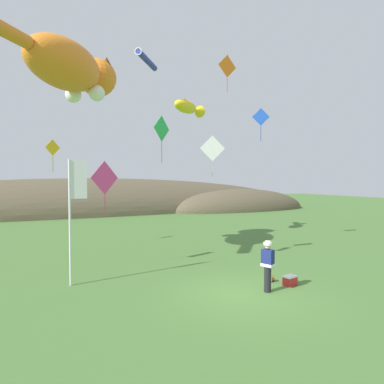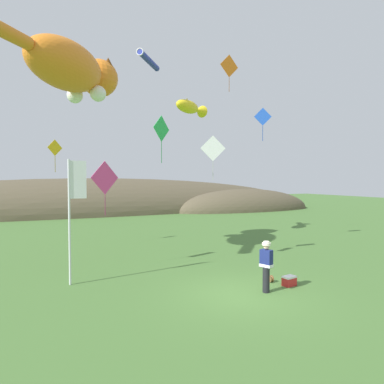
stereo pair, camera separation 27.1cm
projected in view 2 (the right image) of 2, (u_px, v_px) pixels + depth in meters
The scene contains 15 objects.
ground_plane at pixel (242, 294), 11.57m from camera, with size 120.00×120.00×0.00m, color #477033.
distant_hill_ridge at pixel (111, 212), 40.21m from camera, with size 59.81×14.10×7.99m.
festival_attendant at pixel (266, 265), 11.75m from camera, with size 0.39×0.48×1.77m.
kite_spool at pixel (270, 279), 12.94m from camera, with size 0.13×0.26×0.26m.
picnic_cooler at pixel (289, 281), 12.51m from camera, with size 0.54×0.41×0.36m.
festival_banner_pole at pixel (73, 203), 12.58m from camera, with size 0.66×0.08×4.64m.
kite_giant_cat at pixel (74, 70), 16.27m from camera, with size 6.20×6.92×2.61m.
kite_fish_windsock at pixel (190, 107), 21.94m from camera, with size 3.00×2.39×0.94m.
kite_tube_streamer at pixel (149, 61), 20.75m from camera, with size 2.18×2.67×0.44m.
kite_diamond_white at pixel (213, 149), 16.23m from camera, with size 1.17×0.37×2.12m.
kite_diamond_gold at pixel (55, 148), 18.85m from camera, with size 0.80×0.45×1.80m.
kite_diamond_green at pixel (161, 129), 14.42m from camera, with size 0.93×0.62×2.00m.
kite_diamond_orange at pixel (229, 66), 21.36m from camera, with size 1.40×0.19×2.31m.
kite_diamond_pink at pixel (105, 178), 14.68m from camera, with size 1.30×0.67×2.35m.
kite_diamond_blue at pixel (263, 117), 20.11m from camera, with size 0.96×0.45×1.94m.
Camera 2 is at (-6.36, -9.64, 3.91)m, focal length 32.00 mm.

